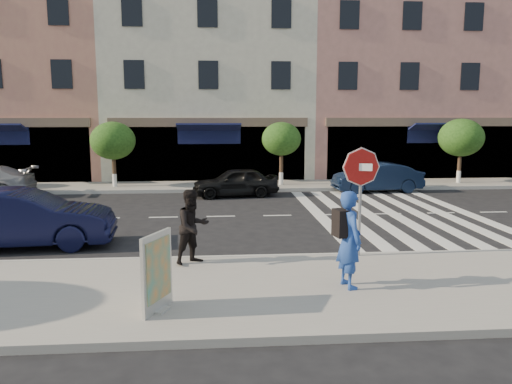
{
  "coord_description": "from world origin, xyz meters",
  "views": [
    {
      "loc": [
        -0.1,
        -13.22,
        3.56
      ],
      "look_at": [
        0.97,
        0.53,
        1.4
      ],
      "focal_mm": 35.0,
      "sensor_mm": 36.0,
      "label": 1
    }
  ],
  "objects_px": {
    "poster_board": "(157,274)",
    "car_far_right": "(377,177)",
    "walker": "(193,227)",
    "car_far_mid": "(235,182)",
    "stop_sign": "(361,178)",
    "car_near_mid": "(22,219)",
    "photographer": "(349,239)"
  },
  "relations": [
    {
      "from": "car_far_mid",
      "to": "car_far_right",
      "type": "distance_m",
      "value": 6.63
    },
    {
      "from": "stop_sign",
      "to": "poster_board",
      "type": "relative_size",
      "value": 1.89
    },
    {
      "from": "car_near_mid",
      "to": "photographer",
      "type": "bearing_deg",
      "value": -123.03
    },
    {
      "from": "walker",
      "to": "car_far_right",
      "type": "height_order",
      "value": "walker"
    },
    {
      "from": "photographer",
      "to": "walker",
      "type": "xyz_separation_m",
      "value": [
        -3.15,
        1.84,
        -0.11
      ]
    },
    {
      "from": "photographer",
      "to": "poster_board",
      "type": "distance_m",
      "value": 3.77
    },
    {
      "from": "poster_board",
      "to": "car_far_mid",
      "type": "xyz_separation_m",
      "value": [
        1.83,
        13.11,
        -0.2
      ]
    },
    {
      "from": "stop_sign",
      "to": "car_far_right",
      "type": "height_order",
      "value": "stop_sign"
    },
    {
      "from": "photographer",
      "to": "car_far_mid",
      "type": "height_order",
      "value": "photographer"
    },
    {
      "from": "stop_sign",
      "to": "walker",
      "type": "bearing_deg",
      "value": -159.49
    },
    {
      "from": "poster_board",
      "to": "car_far_right",
      "type": "distance_m",
      "value": 16.25
    },
    {
      "from": "car_near_mid",
      "to": "walker",
      "type": "bearing_deg",
      "value": -121.4
    },
    {
      "from": "car_far_right",
      "to": "car_near_mid",
      "type": "bearing_deg",
      "value": -58.51
    },
    {
      "from": "stop_sign",
      "to": "walker",
      "type": "xyz_separation_m",
      "value": [
        -3.98,
        -0.31,
        -1.04
      ]
    },
    {
      "from": "stop_sign",
      "to": "walker",
      "type": "height_order",
      "value": "stop_sign"
    },
    {
      "from": "stop_sign",
      "to": "car_near_mid",
      "type": "relative_size",
      "value": 0.55
    },
    {
      "from": "poster_board",
      "to": "walker",
      "type": "bearing_deg",
      "value": 105.07
    },
    {
      "from": "poster_board",
      "to": "car_far_right",
      "type": "relative_size",
      "value": 0.34
    },
    {
      "from": "walker",
      "to": "car_far_mid",
      "type": "bearing_deg",
      "value": 46.47
    },
    {
      "from": "walker",
      "to": "car_far_right",
      "type": "xyz_separation_m",
      "value": [
        7.93,
        11.1,
        -0.34
      ]
    },
    {
      "from": "walker",
      "to": "photographer",
      "type": "bearing_deg",
      "value": -66.33
    },
    {
      "from": "stop_sign",
      "to": "car_near_mid",
      "type": "distance_m",
      "value": 8.95
    },
    {
      "from": "stop_sign",
      "to": "car_far_right",
      "type": "distance_m",
      "value": 11.58
    },
    {
      "from": "car_far_mid",
      "to": "car_far_right",
      "type": "bearing_deg",
      "value": 89.3
    },
    {
      "from": "car_near_mid",
      "to": "car_far_mid",
      "type": "height_order",
      "value": "car_near_mid"
    },
    {
      "from": "photographer",
      "to": "car_near_mid",
      "type": "height_order",
      "value": "photographer"
    },
    {
      "from": "car_far_mid",
      "to": "car_far_right",
      "type": "height_order",
      "value": "car_far_right"
    },
    {
      "from": "photographer",
      "to": "car_far_right",
      "type": "height_order",
      "value": "photographer"
    },
    {
      "from": "stop_sign",
      "to": "poster_board",
      "type": "height_order",
      "value": "stop_sign"
    },
    {
      "from": "car_far_mid",
      "to": "car_far_right",
      "type": "relative_size",
      "value": 0.91
    },
    {
      "from": "photographer",
      "to": "walker",
      "type": "distance_m",
      "value": 3.65
    },
    {
      "from": "stop_sign",
      "to": "car_far_mid",
      "type": "relative_size",
      "value": 0.71
    }
  ]
}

